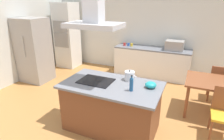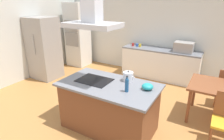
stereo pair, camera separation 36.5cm
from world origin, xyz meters
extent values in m
plane|color=#AD753D|center=(0.00, 1.50, 0.00)|extent=(16.00, 16.00, 0.00)
cube|color=silver|center=(0.00, 3.25, 1.35)|extent=(7.20, 0.10, 2.70)
cube|color=silver|center=(-3.45, 1.00, 1.35)|extent=(0.10, 8.80, 2.70)
cube|color=brown|center=(0.00, 0.00, 0.43)|extent=(1.63, 0.88, 0.86)
cube|color=slate|center=(0.00, 0.00, 0.88)|extent=(1.73, 0.98, 0.04)
cube|color=black|center=(-0.31, 0.00, 0.91)|extent=(0.60, 0.44, 0.01)
cylinder|color=silver|center=(0.23, 0.30, 0.98)|extent=(0.18, 0.18, 0.17)
sphere|color=black|center=(0.23, 0.30, 1.08)|extent=(0.03, 0.03, 0.03)
cone|color=silver|center=(0.34, 0.30, 0.99)|extent=(0.06, 0.03, 0.04)
cylinder|color=navy|center=(0.40, -0.10, 1.01)|extent=(0.06, 0.06, 0.21)
cylinder|color=navy|center=(0.40, -0.10, 1.14)|extent=(0.03, 0.03, 0.04)
cylinder|color=black|center=(0.40, -0.10, 1.16)|extent=(0.03, 0.03, 0.01)
ellipsoid|color=teal|center=(0.65, 0.14, 0.95)|extent=(0.19, 0.19, 0.10)
cube|color=white|center=(0.07, 2.88, 0.43)|extent=(2.26, 0.62, 0.86)
cube|color=slate|center=(0.07, 2.88, 0.88)|extent=(2.26, 0.62, 0.04)
cube|color=#9E9993|center=(0.69, 2.88, 1.04)|extent=(0.50, 0.38, 0.28)
cylinder|color=red|center=(-0.83, 2.84, 0.95)|extent=(0.08, 0.08, 0.09)
cylinder|color=#2D56B2|center=(-0.70, 2.86, 0.95)|extent=(0.08, 0.08, 0.09)
cylinder|color=gold|center=(-0.60, 2.86, 0.95)|extent=(0.08, 0.08, 0.09)
cube|color=white|center=(-2.90, 2.65, 1.10)|extent=(0.70, 0.64, 2.20)
cube|color=#9E9993|center=(-2.90, 2.32, 1.45)|extent=(0.56, 0.02, 0.36)
cube|color=#9E9993|center=(-2.90, 2.32, 1.00)|extent=(0.56, 0.02, 0.48)
cube|color=#9E9993|center=(-2.98, 1.17, 0.91)|extent=(0.80, 0.70, 1.82)
cylinder|color=beige|center=(-2.93, 0.80, 1.10)|extent=(0.02, 0.02, 0.55)
cube|color=brown|center=(1.86, 1.27, 0.73)|extent=(1.40, 0.90, 0.04)
cylinder|color=brown|center=(1.24, 0.90, 0.35)|extent=(0.06, 0.06, 0.71)
cylinder|color=brown|center=(1.24, 1.64, 0.35)|extent=(0.06, 0.06, 0.71)
cube|color=gold|center=(1.86, 2.02, 0.43)|extent=(0.42, 0.42, 0.04)
cube|color=brown|center=(1.86, 1.83, 0.67)|extent=(0.42, 0.04, 0.44)
cylinder|color=brown|center=(1.68, 2.20, 0.21)|extent=(0.04, 0.04, 0.41)
cylinder|color=brown|center=(2.04, 2.20, 0.21)|extent=(0.04, 0.04, 0.41)
cylinder|color=brown|center=(1.68, 1.84, 0.21)|extent=(0.04, 0.04, 0.41)
cylinder|color=brown|center=(1.68, 0.34, 0.21)|extent=(0.04, 0.04, 0.41)
cylinder|color=brown|center=(1.68, 0.70, 0.21)|extent=(0.04, 0.04, 0.41)
cube|color=#ADADB2|center=(-0.31, 0.00, 1.89)|extent=(0.90, 0.55, 0.08)
cube|color=#ADADB2|center=(-0.31, 0.00, 2.28)|extent=(0.28, 0.24, 0.70)
camera|label=1|loc=(1.23, -2.72, 2.28)|focal=30.29mm
camera|label=2|loc=(1.56, -2.56, 2.28)|focal=30.29mm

